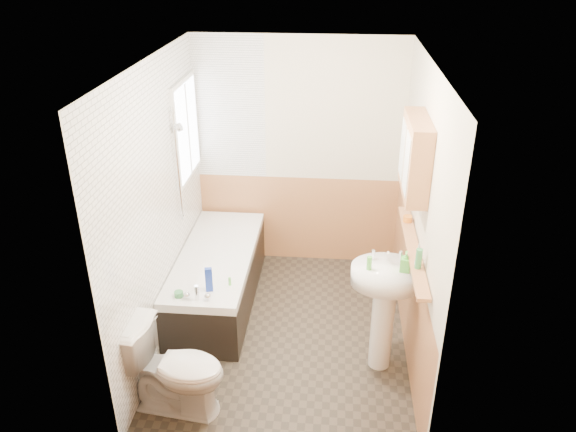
# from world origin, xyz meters

# --- Properties ---
(floor) EXTENTS (2.80, 2.80, 0.00)m
(floor) POSITION_xyz_m (0.00, 0.00, 0.00)
(floor) COLOR #2B261E
(floor) RESTS_ON ground
(ceiling) EXTENTS (2.80, 2.80, 0.00)m
(ceiling) POSITION_xyz_m (0.00, 0.00, 2.50)
(ceiling) COLOR white
(ceiling) RESTS_ON ground
(wall_back) EXTENTS (2.20, 0.02, 2.50)m
(wall_back) POSITION_xyz_m (0.00, 1.41, 1.25)
(wall_back) COLOR beige
(wall_back) RESTS_ON ground
(wall_front) EXTENTS (2.20, 0.02, 2.50)m
(wall_front) POSITION_xyz_m (0.00, -1.41, 1.25)
(wall_front) COLOR beige
(wall_front) RESTS_ON ground
(wall_left) EXTENTS (0.02, 2.80, 2.50)m
(wall_left) POSITION_xyz_m (-1.11, 0.00, 1.25)
(wall_left) COLOR beige
(wall_left) RESTS_ON ground
(wall_right) EXTENTS (0.02, 2.80, 2.50)m
(wall_right) POSITION_xyz_m (1.11, 0.00, 1.25)
(wall_right) COLOR beige
(wall_right) RESTS_ON ground
(wainscot_right) EXTENTS (0.01, 2.80, 1.00)m
(wainscot_right) POSITION_xyz_m (1.09, 0.00, 0.50)
(wainscot_right) COLOR #BC7D4D
(wainscot_right) RESTS_ON wall_right
(wainscot_front) EXTENTS (2.20, 0.01, 1.00)m
(wainscot_front) POSITION_xyz_m (0.00, -1.39, 0.50)
(wainscot_front) COLOR #BC7D4D
(wainscot_front) RESTS_ON wall_front
(wainscot_back) EXTENTS (2.20, 0.01, 1.00)m
(wainscot_back) POSITION_xyz_m (0.00, 1.39, 0.50)
(wainscot_back) COLOR #BC7D4D
(wainscot_back) RESTS_ON wall_back
(tile_cladding_left) EXTENTS (0.01, 2.80, 2.50)m
(tile_cladding_left) POSITION_xyz_m (-1.09, 0.00, 1.25)
(tile_cladding_left) COLOR white
(tile_cladding_left) RESTS_ON wall_left
(tile_return_back) EXTENTS (0.75, 0.01, 1.50)m
(tile_return_back) POSITION_xyz_m (-0.73, 1.39, 1.75)
(tile_return_back) COLOR white
(tile_return_back) RESTS_ON wall_back
(window) EXTENTS (0.03, 0.79, 0.99)m
(window) POSITION_xyz_m (-1.06, 0.95, 1.65)
(window) COLOR white
(window) RESTS_ON wall_left
(bathtub) EXTENTS (0.70, 1.79, 0.71)m
(bathtub) POSITION_xyz_m (-0.73, 0.44, 0.30)
(bathtub) COLOR black
(bathtub) RESTS_ON floor
(shower_riser) EXTENTS (0.10, 0.07, 1.10)m
(shower_riser) POSITION_xyz_m (-1.04, 0.48, 1.55)
(shower_riser) COLOR silver
(shower_riser) RESTS_ON wall_left
(toilet) EXTENTS (0.83, 0.53, 0.76)m
(toilet) POSITION_xyz_m (-0.76, -1.00, 0.38)
(toilet) COLOR white
(toilet) RESTS_ON floor
(sink) EXTENTS (0.58, 0.46, 1.11)m
(sink) POSITION_xyz_m (0.84, -0.36, 0.70)
(sink) COLOR white
(sink) RESTS_ON floor
(pine_shelf) EXTENTS (0.10, 1.47, 0.03)m
(pine_shelf) POSITION_xyz_m (1.04, -0.23, 1.10)
(pine_shelf) COLOR #BC7D4D
(pine_shelf) RESTS_ON wall_right
(medicine_cabinet) EXTENTS (0.17, 0.68, 0.61)m
(medicine_cabinet) POSITION_xyz_m (1.01, -0.04, 1.80)
(medicine_cabinet) COLOR #BC7D4D
(medicine_cabinet) RESTS_ON wall_right
(foam_can) EXTENTS (0.05, 0.05, 0.16)m
(foam_can) POSITION_xyz_m (1.04, -0.56, 1.20)
(foam_can) COLOR #388447
(foam_can) RESTS_ON pine_shelf
(green_bottle) EXTENTS (0.04, 0.04, 0.20)m
(green_bottle) POSITION_xyz_m (1.04, -0.51, 1.22)
(green_bottle) COLOR silver
(green_bottle) RESTS_ON pine_shelf
(black_jar) EXTENTS (0.09, 0.09, 0.05)m
(black_jar) POSITION_xyz_m (1.04, 0.21, 1.14)
(black_jar) COLOR orange
(black_jar) RESTS_ON pine_shelf
(soap_bottle) EXTENTS (0.11, 0.18, 0.08)m
(soap_bottle) POSITION_xyz_m (0.97, -0.40, 1.02)
(soap_bottle) COLOR #59C647
(soap_bottle) RESTS_ON sink
(clear_bottle) EXTENTS (0.04, 0.04, 0.11)m
(clear_bottle) POSITION_xyz_m (0.69, -0.40, 1.04)
(clear_bottle) COLOR #59C647
(clear_bottle) RESTS_ON sink
(blue_gel) EXTENTS (0.07, 0.05, 0.23)m
(blue_gel) POSITION_xyz_m (-0.65, -0.21, 0.69)
(blue_gel) COLOR #19339E
(blue_gel) RESTS_ON bathtub
(cream_jar) EXTENTS (0.08, 0.08, 0.05)m
(cream_jar) POSITION_xyz_m (-0.90, -0.32, 0.60)
(cream_jar) COLOR #388447
(cream_jar) RESTS_ON bathtub
(orange_bottle) EXTENTS (0.03, 0.03, 0.08)m
(orange_bottle) POSITION_xyz_m (-0.49, -0.11, 0.61)
(orange_bottle) COLOR #59C647
(orange_bottle) RESTS_ON bathtub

